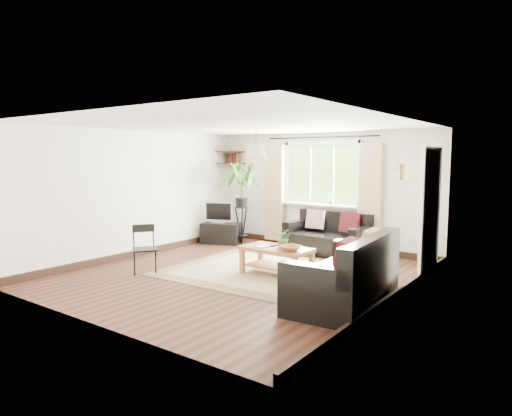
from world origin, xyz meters
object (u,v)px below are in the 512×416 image
Objects in this scene: tv_stand at (222,233)px; folding_chair at (145,250)px; palm_stand at (242,203)px; sofa_right at (344,271)px; sofa_back at (328,234)px; coffee_table at (276,261)px.

folding_chair is at bearing -94.31° from tv_stand.
palm_stand reaches higher than tv_stand.
sofa_right reaches higher than tv_stand.
tv_stand is at bearing 50.53° from folding_chair.
sofa_back is at bearing -9.91° from tv_stand.
palm_stand is 2.26× the size of folding_chair.
folding_chair reaches higher than coffee_table.
coffee_table is 1.32× the size of tv_stand.
coffee_table is (0.10, -1.99, -0.16)m from sofa_back.
sofa_right reaches higher than sofa_back.
folding_chair is (-1.76, -1.20, 0.17)m from coffee_table.
sofa_right is at bearing -56.27° from sofa_back.
palm_stand is at bearing 1.91° from tv_stand.
palm_stand is at bearing 41.62° from folding_chair.
folding_chair is (-3.26, -0.50, -0.04)m from sofa_right.
palm_stand reaches higher than sofa_right.
sofa_right reaches higher than folding_chair.
sofa_back is 0.91× the size of palm_stand.
sofa_back is 2.44m from tv_stand.
palm_stand is (-1.97, -0.22, 0.51)m from sofa_back.
tv_stand is 2.90m from folding_chair.
coffee_table is 1.40× the size of folding_chair.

